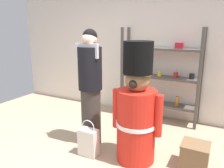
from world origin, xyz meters
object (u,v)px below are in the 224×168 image
Objects in this scene: merchandise_shelf at (160,76)px; person_shopper at (90,87)px; teddy_bear_guard at (137,112)px; shopping_bag at (89,142)px; display_crate at (195,155)px.

merchandise_shelf reaches higher than person_shopper.
teddy_bear_guard is 0.82m from person_shopper.
merchandise_shelf reaches higher than shopping_bag.
shopping_bag is at bearing -63.43° from person_shopper.
shopping_bag is at bearing -163.41° from display_crate.
merchandise_shelf reaches higher than teddy_bear_guard.
teddy_bear_guard is at bearing -7.97° from person_shopper.
display_crate is at bearing -56.39° from merchandise_shelf.
merchandise_shelf is 1.51m from teddy_bear_guard.
display_crate is (0.74, 0.18, -0.52)m from teddy_bear_guard.
merchandise_shelf is 5.10× the size of display_crate.
shopping_bag is 1.41m from display_crate.
shopping_bag is (-0.62, -0.22, -0.49)m from teddy_bear_guard.
person_shopper is (-0.78, 0.11, 0.21)m from teddy_bear_guard.
shopping_bag is (0.16, -0.33, -0.70)m from person_shopper.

